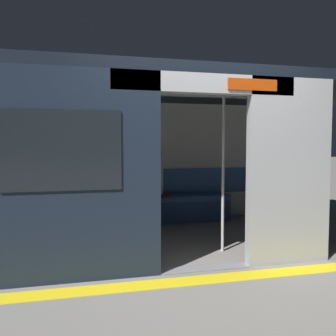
{
  "coord_description": "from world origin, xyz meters",
  "views": [
    {
      "loc": [
        1.29,
        3.59,
        1.34
      ],
      "look_at": [
        0.08,
        -1.31,
        1.01
      ],
      "focal_mm": 38.48,
      "sensor_mm": 36.0,
      "label": 1
    }
  ],
  "objects": [
    {
      "name": "book",
      "position": [
        -0.18,
        -2.38,
        0.47
      ],
      "size": [
        0.25,
        0.27,
        0.03
      ],
      "primitive_type": "cube",
      "rotation": [
        0.0,
        0.0,
        -0.59
      ],
      "color": "#B22D2D",
      "rests_on": "bench_seat"
    },
    {
      "name": "grab_pole_door",
      "position": [
        0.43,
        -0.49,
        1.02
      ],
      "size": [
        0.04,
        0.04,
        2.04
      ],
      "primitive_type": "cylinder",
      "color": "silver",
      "rests_on": "ground_plane"
    },
    {
      "name": "person_seated",
      "position": [
        0.2,
        -2.28,
        0.68
      ],
      "size": [
        0.55,
        0.71,
        1.18
      ],
      "color": "silver",
      "rests_on": "ground_plane"
    },
    {
      "name": "platform_edge_strip",
      "position": [
        0.0,
        0.3,
        0.0
      ],
      "size": [
        8.0,
        0.24,
        0.01
      ],
      "primitive_type": "cube",
      "color": "yellow",
      "rests_on": "ground_plane"
    },
    {
      "name": "bench_seat",
      "position": [
        0.0,
        -2.33,
        0.35
      ],
      "size": [
        2.52,
        0.44,
        0.46
      ],
      "color": "#38609E",
      "rests_on": "ground_plane"
    },
    {
      "name": "grab_pole_far",
      "position": [
        -0.43,
        -0.54,
        1.02
      ],
      "size": [
        0.04,
        0.04,
        2.04
      ],
      "primitive_type": "cylinder",
      "color": "silver",
      "rests_on": "ground_plane"
    },
    {
      "name": "handbag",
      "position": [
        0.57,
        -2.36,
        0.54
      ],
      "size": [
        0.26,
        0.15,
        0.17
      ],
      "color": "maroon",
      "rests_on": "bench_seat"
    },
    {
      "name": "ground_plane",
      "position": [
        0.0,
        0.0,
        0.0
      ],
      "size": [
        60.0,
        60.0,
        0.0
      ],
      "primitive_type": "plane",
      "color": "gray"
    },
    {
      "name": "train_car",
      "position": [
        0.06,
        -1.26,
        1.46
      ],
      "size": [
        6.4,
        2.84,
        2.18
      ],
      "color": "#ADAFB5",
      "rests_on": "ground_plane"
    }
  ]
}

